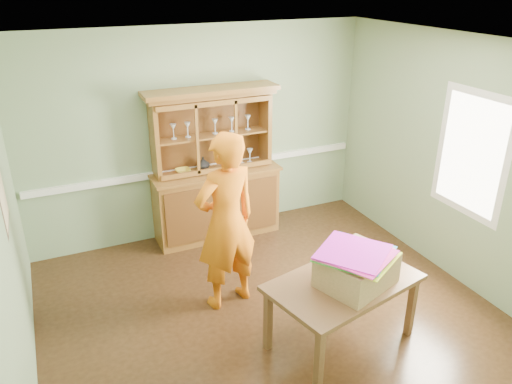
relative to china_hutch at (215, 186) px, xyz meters
name	(u,v)px	position (x,y,z in m)	size (l,w,h in m)	color
floor	(266,309)	(-0.09, -1.78, -0.70)	(4.50, 4.50, 0.00)	#4A2E17
ceiling	(269,45)	(-0.09, -1.78, 2.00)	(4.50, 4.50, 0.00)	white
wall_back	(201,134)	(-0.09, 0.22, 0.65)	(4.50, 4.50, 0.00)	gray
wall_left	(6,240)	(-2.34, -1.78, 0.65)	(4.00, 4.00, 0.00)	gray
wall_right	(450,158)	(2.16, -1.78, 0.65)	(4.00, 4.00, 0.00)	gray
wall_front	(407,313)	(-0.09, -3.78, 0.65)	(4.50, 4.50, 0.00)	gray
chair_rail	(203,168)	(-0.09, 0.20, 0.20)	(4.41, 0.05, 0.08)	white
framed_map	(4,201)	(-2.32, -1.48, 0.85)	(0.03, 0.60, 0.46)	#372116
window_panel	(471,154)	(2.13, -2.08, 0.80)	(0.03, 0.96, 1.36)	white
china_hutch	(215,186)	(0.00, 0.00, 0.00)	(1.68, 0.55, 1.97)	olive
dining_table	(343,288)	(0.34, -2.51, -0.09)	(1.52, 1.11, 0.68)	brown
cardboard_box	(357,270)	(0.41, -2.59, 0.14)	(0.64, 0.51, 0.30)	#AA8257
kite_stack	(356,254)	(0.37, -2.61, 0.31)	(0.77, 0.77, 0.05)	#C4DF1C
person	(226,222)	(-0.41, -1.48, 0.25)	(0.69, 0.46, 1.90)	orange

